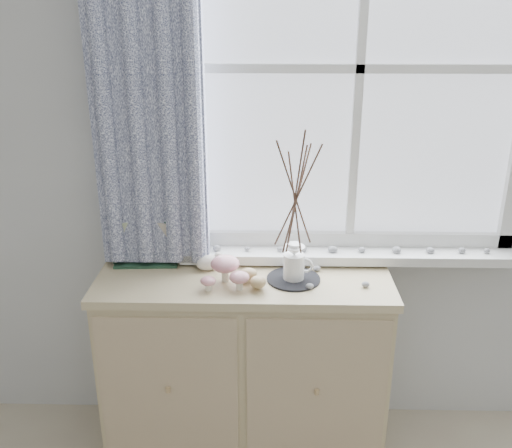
% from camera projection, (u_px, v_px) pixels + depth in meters
% --- Properties ---
extents(room_shell, '(4.04, 4.04, 2.62)m').
position_uv_depth(room_shell, '(335.00, 278.00, 0.51)').
color(room_shell, silver).
rests_on(room_shell, ground).
extents(sideboard, '(1.20, 0.45, 0.85)m').
position_uv_depth(sideboard, '(245.00, 365.00, 2.47)').
color(sideboard, tan).
rests_on(sideboard, ground).
extents(botanical_book, '(0.31, 0.15, 0.21)m').
position_uv_depth(botanical_book, '(144.00, 244.00, 2.36)').
color(botanical_book, '#1D3D2A').
rests_on(botanical_book, sideboard).
extents(toadstool_cluster, '(0.19, 0.17, 0.11)m').
position_uv_depth(toadstool_cluster, '(226.00, 269.00, 2.24)').
color(toadstool_cluster, white).
rests_on(toadstool_cluster, sideboard).
extents(wooden_eggs, '(0.10, 0.12, 0.08)m').
position_uv_depth(wooden_eggs, '(253.00, 278.00, 2.23)').
color(wooden_eggs, tan).
rests_on(wooden_eggs, sideboard).
extents(songbird_figurine, '(0.15, 0.11, 0.07)m').
position_uv_depth(songbird_figurine, '(209.00, 262.00, 2.37)').
color(songbird_figurine, white).
rests_on(songbird_figurine, sideboard).
extents(crocheted_doily, '(0.22, 0.22, 0.01)m').
position_uv_depth(crocheted_doily, '(294.00, 279.00, 2.29)').
color(crocheted_doily, black).
rests_on(crocheted_doily, sideboard).
extents(twig_pitcher, '(0.28, 0.28, 0.64)m').
position_uv_depth(twig_pitcher, '(296.00, 193.00, 2.16)').
color(twig_pitcher, white).
rests_on(twig_pitcher, crocheted_doily).
extents(sideboard_pebbles, '(0.33, 0.23, 0.02)m').
position_uv_depth(sideboard_pebbles, '(319.00, 276.00, 2.30)').
color(sideboard_pebbles, '#969799').
rests_on(sideboard_pebbles, sideboard).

